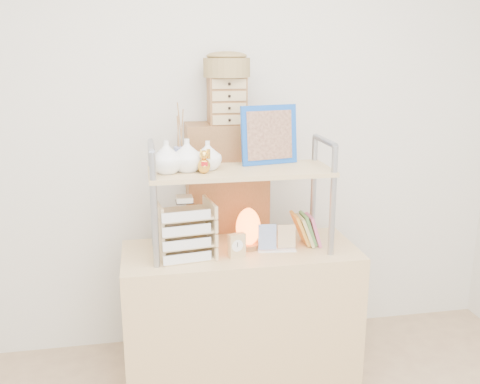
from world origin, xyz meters
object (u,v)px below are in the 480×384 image
object	(u,v)px
letter_tray	(185,233)
cabinet	(227,239)
salt_lamp	(248,228)
desk	(241,316)

from	to	relation	value
letter_tray	cabinet	bearing A→B (deg)	56.18
cabinet	salt_lamp	distance (m)	0.40
cabinet	salt_lamp	xyz separation A→B (m)	(0.05, -0.35, 0.18)
letter_tray	salt_lamp	xyz separation A→B (m)	(0.33, 0.06, -0.01)
desk	salt_lamp	size ratio (longest dim) A/B	5.62
cabinet	letter_tray	bearing A→B (deg)	-123.11
letter_tray	salt_lamp	world-z (taller)	letter_tray
desk	letter_tray	size ratio (longest dim) A/B	3.88
salt_lamp	desk	bearing A→B (deg)	-159.37
cabinet	salt_lamp	size ratio (longest dim) A/B	6.32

